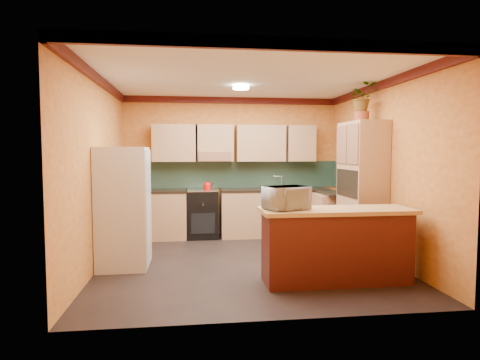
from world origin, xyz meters
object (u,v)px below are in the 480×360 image
Objects in this scene: microwave at (286,198)px; breakfast_bar at (336,247)px; base_cabinets_back at (235,214)px; stove at (202,214)px; pantry at (362,189)px; fridge at (123,208)px.

breakfast_bar is at bearing -19.91° from microwave.
base_cabinets_back is 2.03× the size of breakfast_bar.
pantry is (2.44, -1.64, 0.59)m from stove.
fridge reaches higher than breakfast_bar.
pantry is at bearing 3.72° from fridge.
stove is at bearing -180.00° from base_cabinets_back.
stove is 3.26m from breakfast_bar.
fridge reaches higher than base_cabinets_back.
pantry reaches higher than fridge.
base_cabinets_back is at bearing 46.48° from fridge.
pantry is (3.60, 0.23, 0.20)m from fridge.
pantry is at bearing -33.96° from stove.
pantry is 1.60m from breakfast_bar.
pantry is 1.92m from microwave.
breakfast_bar is (1.58, -2.85, -0.02)m from stove.
fridge is at bearing -176.28° from pantry.
pantry is 1.17× the size of breakfast_bar.
pantry reaches higher than microwave.
pantry is (1.82, -1.64, 0.61)m from base_cabinets_back.
breakfast_bar is (2.74, -0.97, -0.41)m from fridge.
fridge is at bearing -133.52° from base_cabinets_back.
base_cabinets_back is at bearing 76.47° from microwave.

